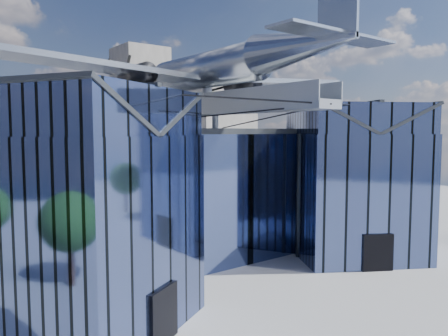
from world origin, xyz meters
TOP-DOWN VIEW (x-y plane):
  - ground_plane at (0.00, 0.00)m, footprint 120.00×120.00m
  - museum at (0.00, 5.82)m, footprint 32.88×24.50m
  - bg_towers at (1.45, 50.49)m, footprint 77.00×24.50m
  - tree_side_e at (30.07, 10.16)m, footprint 4.05×4.05m

SIDE VIEW (x-z plane):
  - ground_plane at x=0.00m, z-range 0.00..0.00m
  - tree_side_e at x=30.07m, z-range 1.08..7.17m
  - museum at x=0.00m, z-range -3.26..14.34m
  - bg_towers at x=1.45m, z-range -2.99..23.01m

